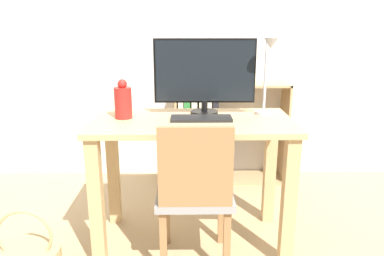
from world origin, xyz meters
name	(u,v)px	position (x,y,z in m)	size (l,w,h in m)	color
ground_plane	(192,239)	(0.00, 0.00, 0.00)	(10.00, 10.00, 0.00)	tan
wall_back	(190,21)	(0.00, 1.10, 1.30)	(8.00, 0.05, 2.60)	silver
desk	(192,149)	(0.00, 0.00, 0.59)	(1.13, 0.58, 0.76)	tan
monitor	(205,73)	(0.08, 0.15, 1.00)	(0.59, 0.16, 0.44)	black
keyboard	(201,118)	(0.05, 0.00, 0.77)	(0.34, 0.13, 0.02)	black
vase	(123,101)	(-0.39, 0.05, 0.86)	(0.10, 0.10, 0.22)	#B2231E
desk_lamp	(268,69)	(0.42, 0.07, 1.03)	(0.10, 0.19, 0.45)	#B7B7BC
chair	(195,191)	(0.01, -0.25, 0.44)	(0.40, 0.40, 0.82)	gray
bookshelf	(209,134)	(0.15, 0.93, 0.40)	(0.91, 0.28, 0.82)	tan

